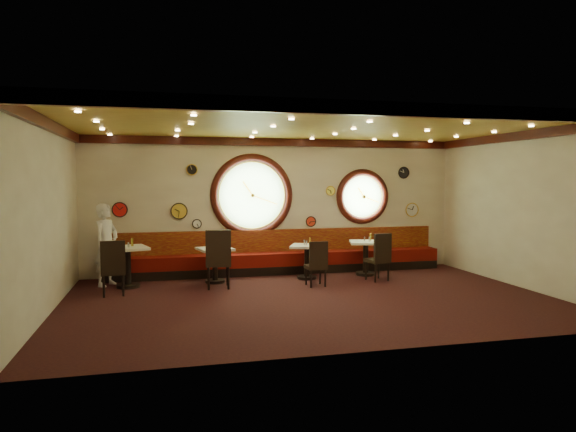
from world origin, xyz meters
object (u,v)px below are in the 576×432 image
(condiment_b_salt, at_px, (213,245))
(waiter, at_px, (106,245))
(table_c, at_px, (307,257))
(condiment_d_bottle, at_px, (370,237))
(condiment_d_salt, at_px, (364,239))
(chair_d, at_px, (380,254))
(condiment_b_bottle, at_px, (217,243))
(condiment_c_bottle, at_px, (310,241))
(table_d, at_px, (366,254))
(condiment_c_pepper, at_px, (307,243))
(condiment_a_bottle, at_px, (132,242))
(chair_c, at_px, (317,261))
(condiment_b_pepper, at_px, (215,245))
(table_b, at_px, (215,261))
(condiment_c_salt, at_px, (304,242))
(chair_a, at_px, (113,264))
(condiment_a_salt, at_px, (123,244))
(table_a, at_px, (128,262))
(condiment_a_pepper, at_px, (129,245))
(condiment_d_pepper, at_px, (369,239))
(chair_b, at_px, (218,255))

(condiment_b_salt, height_order, waiter, waiter)
(table_c, bearing_deg, condiment_d_bottle, 7.35)
(condiment_d_salt, bearing_deg, chair_d, -85.86)
(table_c, xyz_separation_m, condiment_b_bottle, (-1.99, 0.16, 0.36))
(chair_d, xyz_separation_m, condiment_c_bottle, (-1.40, 0.68, 0.25))
(table_d, distance_m, condiment_d_bottle, 0.42)
(table_d, relative_size, condiment_c_bottle, 5.11)
(condiment_c_pepper, bearing_deg, condiment_a_bottle, 179.19)
(chair_c, distance_m, condiment_b_pepper, 2.24)
(condiment_a_bottle, height_order, condiment_c_bottle, condiment_a_bottle)
(table_b, height_order, waiter, waiter)
(condiment_c_salt, xyz_separation_m, condiment_d_salt, (1.48, 0.10, 0.03))
(chair_a, bearing_deg, table_c, 5.53)
(condiment_a_salt, distance_m, condiment_d_salt, 5.36)
(chair_c, xyz_separation_m, condiment_b_salt, (-2.05, 0.99, 0.26))
(condiment_a_bottle, relative_size, condiment_d_bottle, 0.95)
(condiment_b_salt, xyz_separation_m, condiment_d_salt, (3.50, 0.01, 0.04))
(table_a, distance_m, chair_d, 5.36)
(condiment_a_bottle, relative_size, condiment_c_bottle, 0.93)
(condiment_d_bottle, bearing_deg, condiment_c_pepper, -173.55)
(condiment_a_salt, xyz_separation_m, condiment_c_pepper, (3.94, -0.05, -0.08))
(table_b, height_order, condiment_b_bottle, condiment_b_bottle)
(chair_c, relative_size, condiment_b_salt, 5.50)
(condiment_b_salt, distance_m, condiment_c_pepper, 2.08)
(condiment_b_salt, bearing_deg, condiment_d_bottle, 1.65)
(condiment_b_bottle, height_order, condiment_c_bottle, condiment_c_bottle)
(chair_c, height_order, condiment_b_bottle, chair_c)
(condiment_b_salt, bearing_deg, condiment_a_pepper, -173.83)
(chair_c, height_order, condiment_c_salt, chair_c)
(table_c, height_order, table_d, table_d)
(chair_c, bearing_deg, table_c, 84.96)
(chair_c, xyz_separation_m, condiment_d_salt, (1.45, 1.00, 0.30))
(chair_a, xyz_separation_m, chair_d, (5.53, 0.15, -0.01))
(condiment_d_pepper, bearing_deg, condiment_a_salt, 179.69)
(chair_b, xyz_separation_m, chair_d, (3.52, -0.04, -0.09))
(condiment_d_bottle, bearing_deg, condiment_a_salt, -178.69)
(condiment_b_salt, distance_m, condiment_a_bottle, 1.68)
(table_a, height_order, chair_d, chair_d)
(table_d, distance_m, condiment_b_bottle, 3.46)
(table_c, height_order, condiment_d_pepper, condiment_d_pepper)
(condiment_d_salt, bearing_deg, condiment_d_bottle, 26.59)
(chair_a, height_order, chair_d, chair_a)
(table_d, xyz_separation_m, condiment_d_salt, (-0.03, 0.00, 0.35))
(condiment_b_pepper, relative_size, condiment_a_bottle, 0.62)
(chair_c, bearing_deg, chair_a, 175.63)
(chair_a, relative_size, condiment_d_bottle, 3.89)
(condiment_c_bottle, distance_m, condiment_d_bottle, 1.54)
(table_c, distance_m, condiment_c_salt, 0.34)
(chair_c, height_order, condiment_d_salt, chair_c)
(condiment_a_salt, height_order, condiment_d_bottle, condiment_d_bottle)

